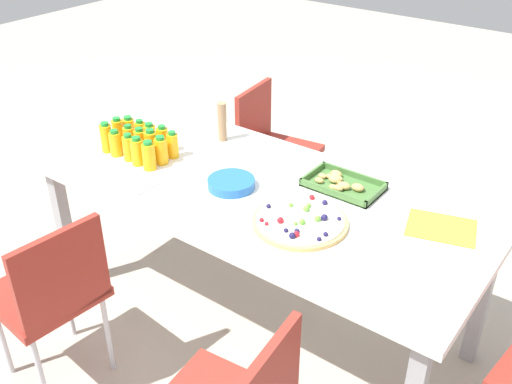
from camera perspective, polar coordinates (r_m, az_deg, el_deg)
ground_plane at (r=3.00m, az=0.03°, el=-12.06°), size 12.00×12.00×0.00m
party_table at (r=2.58m, az=0.03°, el=-0.74°), size 2.04×0.90×0.76m
chair_near_left at (r=2.52m, az=-19.24°, el=-9.04°), size 0.44×0.44×0.83m
chair_far_left at (r=3.52m, az=1.44°, el=4.79°), size 0.45×0.45×0.83m
juice_bottle_0 at (r=2.91m, az=-14.34°, el=5.12°), size 0.06×0.06×0.15m
juice_bottle_1 at (r=2.86m, az=-13.50°, el=4.60°), size 0.06×0.06×0.13m
juice_bottle_2 at (r=2.81m, az=-12.26°, el=4.22°), size 0.06×0.06×0.13m
juice_bottle_3 at (r=2.76m, az=-11.46°, el=3.86°), size 0.06×0.06×0.14m
juice_bottle_4 at (r=2.71m, az=-10.38°, el=3.46°), size 0.06×0.06×0.14m
juice_bottle_5 at (r=2.96m, az=-13.27°, el=5.67°), size 0.05×0.05×0.15m
juice_bottle_6 at (r=2.90m, az=-12.24°, el=5.12°), size 0.05×0.05×0.13m
juice_bottle_7 at (r=2.86m, az=-11.20°, el=4.82°), size 0.05×0.05×0.13m
juice_bottle_8 at (r=2.80m, az=-10.17°, el=4.54°), size 0.06×0.06×0.15m
juice_bottle_9 at (r=2.75m, az=-9.22°, el=3.99°), size 0.06×0.06×0.14m
juice_bottle_10 at (r=3.00m, az=-12.24°, el=5.95°), size 0.06×0.06×0.13m
juice_bottle_11 at (r=2.95m, az=-11.16°, el=5.63°), size 0.05×0.05×0.13m
juice_bottle_12 at (r=2.89m, az=-10.26°, el=5.30°), size 0.06×0.06×0.14m
juice_bottle_13 at (r=2.85m, az=-9.10°, el=5.02°), size 0.06×0.06×0.14m
juice_bottle_14 at (r=2.80m, az=-8.10°, el=4.53°), size 0.05×0.05×0.13m
fruit_pizza at (r=2.30m, az=4.33°, el=-2.86°), size 0.38×0.38×0.05m
snack_tray at (r=2.57m, az=8.37°, el=0.75°), size 0.33×0.20×0.04m
plate_stack at (r=2.54m, az=-2.43°, el=0.86°), size 0.21×0.21×0.04m
napkin_stack at (r=2.61m, az=-11.48°, el=0.77°), size 0.15×0.15×0.01m
cardboard_tube at (r=2.93m, az=-3.31°, el=6.82°), size 0.04×0.04×0.20m
paper_folder at (r=2.39m, az=17.55°, el=-3.32°), size 0.31×0.27×0.01m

